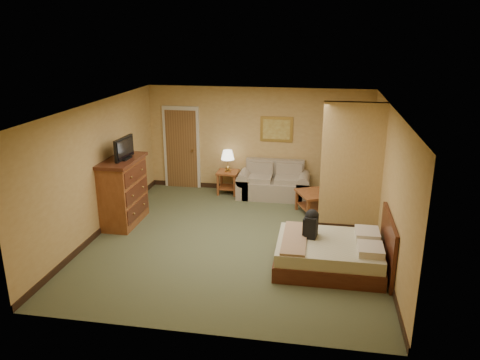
% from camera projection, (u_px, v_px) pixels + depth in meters
% --- Properties ---
extents(floor, '(6.00, 6.00, 0.00)m').
position_uv_depth(floor, '(236.00, 240.00, 9.11)').
color(floor, '#4C5335').
rests_on(floor, ground).
extents(ceiling, '(6.00, 6.00, 0.00)m').
position_uv_depth(ceiling, '(236.00, 106.00, 8.32)').
color(ceiling, white).
rests_on(ceiling, back_wall).
extents(back_wall, '(5.50, 0.02, 2.60)m').
position_uv_depth(back_wall, '(258.00, 140.00, 11.53)').
color(back_wall, tan).
rests_on(back_wall, floor).
extents(left_wall, '(0.02, 6.00, 2.60)m').
position_uv_depth(left_wall, '(98.00, 169.00, 9.16)').
color(left_wall, tan).
rests_on(left_wall, floor).
extents(right_wall, '(0.02, 6.00, 2.60)m').
position_uv_depth(right_wall, '(389.00, 184.00, 8.27)').
color(right_wall, tan).
rests_on(right_wall, floor).
extents(partition, '(1.20, 0.15, 2.60)m').
position_uv_depth(partition, '(351.00, 168.00, 9.23)').
color(partition, tan).
rests_on(partition, floor).
extents(door, '(0.94, 0.16, 2.10)m').
position_uv_depth(door, '(182.00, 148.00, 11.89)').
color(door, beige).
rests_on(door, floor).
extents(baseboard, '(5.50, 0.02, 0.12)m').
position_uv_depth(baseboard, '(257.00, 188.00, 11.90)').
color(baseboard, black).
rests_on(baseboard, floor).
extents(loveseat, '(1.74, 0.81, 0.88)m').
position_uv_depth(loveseat, '(274.00, 186.00, 11.36)').
color(loveseat, gray).
rests_on(loveseat, floor).
extents(side_table, '(0.52, 0.52, 0.57)m').
position_uv_depth(side_table, '(228.00, 179.00, 11.60)').
color(side_table, brown).
rests_on(side_table, floor).
extents(table_lamp, '(0.32, 0.32, 0.53)m').
position_uv_depth(table_lamp, '(228.00, 155.00, 11.41)').
color(table_lamp, '#B08A40').
rests_on(table_lamp, side_table).
extents(coffee_table, '(1.02, 1.02, 0.50)m').
position_uv_depth(coffee_table, '(316.00, 198.00, 10.30)').
color(coffee_table, brown).
rests_on(coffee_table, floor).
extents(wall_picture, '(0.79, 0.04, 0.62)m').
position_uv_depth(wall_picture, '(276.00, 129.00, 11.34)').
color(wall_picture, '#B78E3F').
rests_on(wall_picture, back_wall).
extents(dresser, '(0.69, 1.31, 1.40)m').
position_uv_depth(dresser, '(123.00, 191.00, 9.70)').
color(dresser, brown).
rests_on(dresser, floor).
extents(tv, '(0.20, 0.74, 0.45)m').
position_uv_depth(tv, '(124.00, 149.00, 9.41)').
color(tv, black).
rests_on(tv, dresser).
extents(bed, '(1.88, 1.52, 0.98)m').
position_uv_depth(bed, '(333.00, 253.00, 7.97)').
color(bed, '#431B0F').
rests_on(bed, floor).
extents(backpack, '(0.23, 0.32, 0.50)m').
position_uv_depth(backpack, '(312.00, 222.00, 8.02)').
color(backpack, black).
rests_on(backpack, bed).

